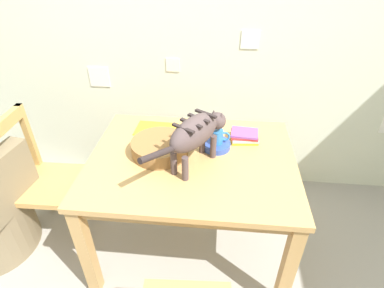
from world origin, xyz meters
The scene contains 9 objects.
wall_rear centered at (0.00, 1.77, 1.25)m, with size 5.17×0.11×2.50m.
dining_table centered at (0.03, 0.98, 0.66)m, with size 1.22×0.95×0.75m.
cat centered at (0.05, 0.93, 0.96)m, with size 0.40×0.58×0.31m.
saucer_bowl centered at (0.16, 1.10, 0.76)m, with size 0.18×0.18×0.04m, color #334FAF.
coffee_mug centered at (0.17, 1.10, 0.83)m, with size 0.12×0.08×0.09m.
magazine centered at (-0.25, 1.28, 0.75)m, with size 0.27×0.19×0.01m, color #F9A826.
book_stack centered at (0.34, 1.20, 0.78)m, with size 0.18×0.14×0.06m.
wicker_basket centered at (-0.17, 1.01, 0.79)m, with size 0.34×0.34×0.09m.
wooden_chair_near centered at (-0.97, 1.00, 0.46)m, with size 0.43×0.43×0.94m.
Camera 1 is at (0.17, -0.47, 1.85)m, focal length 28.87 mm.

